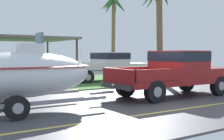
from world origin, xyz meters
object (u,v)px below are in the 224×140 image
palm_tree_mid (161,4)px  parked_pickup_background (110,65)px  palm_tree_near_right (113,13)px  boat_on_trailer (22,74)px  pickup_truck_towing (177,71)px  carport_awning (9,39)px

palm_tree_mid → parked_pickup_background: bearing=132.8°
palm_tree_near_right → boat_on_trailer: bearing=-132.3°
boat_on_trailer → palm_tree_near_right: (11.31, 12.43, 4.10)m
boat_on_trailer → palm_tree_mid: (9.64, 4.68, 3.55)m
parked_pickup_background → palm_tree_mid: 4.83m
pickup_truck_towing → palm_tree_mid: 6.79m
pickup_truck_towing → boat_on_trailer: (-6.32, -0.00, 0.09)m
pickup_truck_towing → palm_tree_near_right: (4.99, 12.43, 4.19)m
boat_on_trailer → parked_pickup_background: bearing=43.2°
carport_awning → palm_tree_mid: (7.38, -6.05, 2.00)m
boat_on_trailer → carport_awning: (2.26, 10.73, 1.54)m
carport_awning → palm_tree_near_right: 9.56m
carport_awning → palm_tree_near_right: palm_tree_near_right is taller
pickup_truck_towing → boat_on_trailer: 6.32m
boat_on_trailer → carport_awning: bearing=78.1°
pickup_truck_towing → palm_tree_mid: palm_tree_mid is taller
pickup_truck_towing → carport_awning: carport_awning is taller
carport_awning → boat_on_trailer: bearing=-101.9°
pickup_truck_towing → parked_pickup_background: bearing=80.6°
carport_awning → palm_tree_near_right: (9.05, 1.70, 2.55)m
palm_tree_near_right → palm_tree_mid: bearing=-102.2°
carport_awning → palm_tree_mid: size_ratio=1.23×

